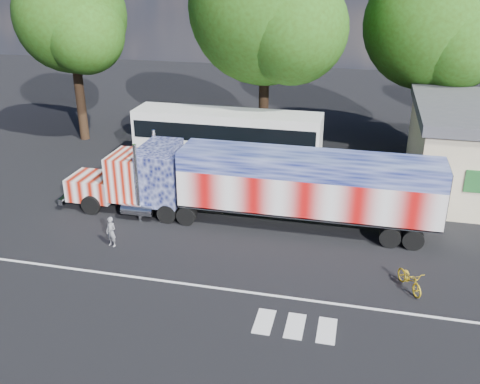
% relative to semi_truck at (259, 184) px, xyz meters
% --- Properties ---
extents(ground, '(100.00, 100.00, 0.00)m').
position_rel_semi_truck_xyz_m(ground, '(-0.90, -3.54, -2.22)').
color(ground, black).
extents(lane_markings, '(30.00, 2.67, 0.01)m').
position_rel_semi_truck_xyz_m(lane_markings, '(0.81, -7.31, -2.21)').
color(lane_markings, silver).
rests_on(lane_markings, ground).
extents(semi_truck, '(20.19, 3.19, 4.30)m').
position_rel_semi_truck_xyz_m(semi_truck, '(0.00, 0.00, 0.00)').
color(semi_truck, black).
rests_on(semi_truck, ground).
extents(coach_bus, '(12.61, 2.94, 3.67)m').
position_rel_semi_truck_xyz_m(coach_bus, '(-3.89, 8.33, -0.31)').
color(coach_bus, white).
rests_on(coach_bus, ground).
extents(woman, '(0.63, 0.50, 1.52)m').
position_rel_semi_truck_xyz_m(woman, '(-6.46, -4.14, -1.45)').
color(woman, slate).
rests_on(woman, ground).
extents(bicycle, '(1.42, 1.96, 0.98)m').
position_rel_semi_truck_xyz_m(bicycle, '(7.44, -4.74, -1.73)').
color(bicycle, gold).
rests_on(bicycle, ground).
extents(tree_ne_a, '(9.41, 8.96, 13.26)m').
position_rel_semi_truck_xyz_m(tree_ne_a, '(8.90, 15.32, 6.51)').
color(tree_ne_a, black).
rests_on(tree_ne_a, ground).
extents(tree_n_mid, '(10.75, 10.24, 15.15)m').
position_rel_semi_truck_xyz_m(tree_n_mid, '(-1.87, 11.52, 7.75)').
color(tree_n_mid, black).
rests_on(tree_n_mid, ground).
extents(tree_nw_a, '(8.44, 8.04, 13.21)m').
position_rel_semi_truck_xyz_m(tree_nw_a, '(-16.07, 11.23, 6.91)').
color(tree_nw_a, black).
rests_on(tree_nw_a, ground).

